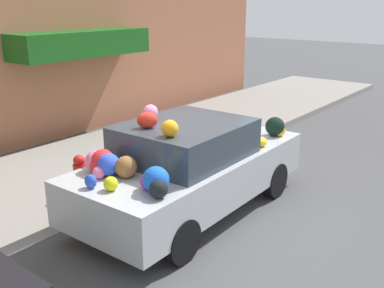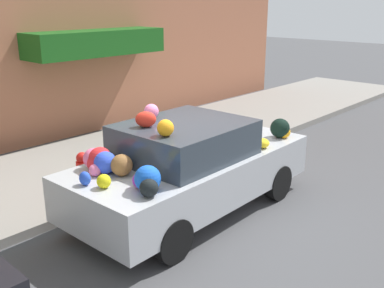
# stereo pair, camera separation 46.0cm
# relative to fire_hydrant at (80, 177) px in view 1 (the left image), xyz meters

# --- Properties ---
(ground_plane) EXTENTS (60.00, 60.00, 0.00)m
(ground_plane) POSITION_rel_fire_hydrant_xyz_m (0.95, -1.51, -0.49)
(ground_plane) COLOR #4C4C4F
(sidewalk_curb) EXTENTS (24.00, 3.20, 0.14)m
(sidewalk_curb) POSITION_rel_fire_hydrant_xyz_m (0.95, 1.19, -0.42)
(sidewalk_curb) COLOR gray
(sidewalk_curb) RESTS_ON ground
(fire_hydrant) EXTENTS (0.20, 0.20, 0.70)m
(fire_hydrant) POSITION_rel_fire_hydrant_xyz_m (0.00, 0.00, 0.00)
(fire_hydrant) COLOR red
(fire_hydrant) RESTS_ON sidewalk_curb
(art_car) EXTENTS (3.97, 1.77, 1.64)m
(art_car) POSITION_rel_fire_hydrant_xyz_m (0.88, -1.44, 0.25)
(art_car) COLOR #B7BABF
(art_car) RESTS_ON ground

